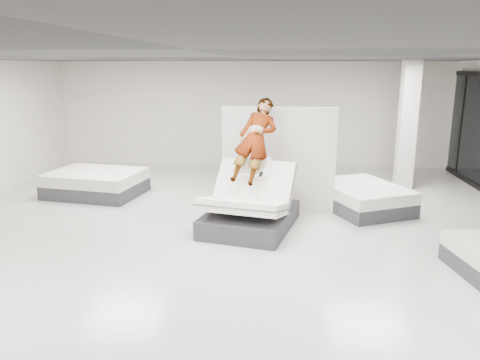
{
  "coord_description": "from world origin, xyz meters",
  "views": [
    {
      "loc": [
        0.75,
        -7.49,
        3.07
      ],
      "look_at": [
        0.08,
        0.91,
        1.0
      ],
      "focal_mm": 35.0,
      "sensor_mm": 36.0,
      "label": 1
    }
  ],
  "objects_px": {
    "column": "(407,126)",
    "remote": "(261,174)",
    "person": "(255,158)",
    "hero_bed": "(250,209)",
    "divider_panel": "(278,159)",
    "flat_bed_right_far": "(362,197)",
    "flat_bed_left_far": "(96,183)"
  },
  "relations": [
    {
      "from": "column",
      "to": "remote",
      "type": "bearing_deg",
      "value": -135.31
    },
    {
      "from": "person",
      "to": "hero_bed",
      "type": "bearing_deg",
      "value": -90.0
    },
    {
      "from": "hero_bed",
      "to": "column",
      "type": "distance_m",
      "value": 5.22
    },
    {
      "from": "divider_panel",
      "to": "column",
      "type": "relative_size",
      "value": 0.77
    },
    {
      "from": "hero_bed",
      "to": "divider_panel",
      "type": "xyz_separation_m",
      "value": [
        0.52,
        1.34,
        0.71
      ]
    },
    {
      "from": "flat_bed_right_far",
      "to": "column",
      "type": "bearing_deg",
      "value": 55.52
    },
    {
      "from": "divider_panel",
      "to": "flat_bed_left_far",
      "type": "relative_size",
      "value": 1.04
    },
    {
      "from": "flat_bed_left_far",
      "to": "hero_bed",
      "type": "bearing_deg",
      "value": -28.78
    },
    {
      "from": "flat_bed_left_far",
      "to": "column",
      "type": "distance_m",
      "value": 7.84
    },
    {
      "from": "hero_bed",
      "to": "flat_bed_left_far",
      "type": "bearing_deg",
      "value": 151.22
    },
    {
      "from": "flat_bed_right_far",
      "to": "divider_panel",
      "type": "bearing_deg",
      "value": -177.09
    },
    {
      "from": "flat_bed_right_far",
      "to": "flat_bed_left_far",
      "type": "bearing_deg",
      "value": 173.69
    },
    {
      "from": "flat_bed_left_far",
      "to": "column",
      "type": "bearing_deg",
      "value": 9.73
    },
    {
      "from": "hero_bed",
      "to": "flat_bed_left_far",
      "type": "height_order",
      "value": "hero_bed"
    },
    {
      "from": "flat_bed_right_far",
      "to": "flat_bed_left_far",
      "type": "relative_size",
      "value": 1.02
    },
    {
      "from": "person",
      "to": "divider_panel",
      "type": "bearing_deg",
      "value": 80.58
    },
    {
      "from": "flat_bed_right_far",
      "to": "column",
      "type": "relative_size",
      "value": 0.75
    },
    {
      "from": "hero_bed",
      "to": "flat_bed_right_far",
      "type": "distance_m",
      "value": 2.78
    },
    {
      "from": "remote",
      "to": "divider_panel",
      "type": "xyz_separation_m",
      "value": [
        0.31,
        1.41,
        0.02
      ]
    },
    {
      "from": "remote",
      "to": "flat_bed_left_far",
      "type": "distance_m",
      "value": 4.7
    },
    {
      "from": "divider_panel",
      "to": "column",
      "type": "distance_m",
      "value": 3.87
    },
    {
      "from": "person",
      "to": "remote",
      "type": "distance_m",
      "value": 0.48
    },
    {
      "from": "person",
      "to": "flat_bed_left_far",
      "type": "bearing_deg",
      "value": 169.54
    },
    {
      "from": "column",
      "to": "flat_bed_left_far",
      "type": "bearing_deg",
      "value": -170.27
    },
    {
      "from": "flat_bed_left_far",
      "to": "column",
      "type": "height_order",
      "value": "column"
    },
    {
      "from": "person",
      "to": "remote",
      "type": "relative_size",
      "value": 13.04
    },
    {
      "from": "column",
      "to": "hero_bed",
      "type": "bearing_deg",
      "value": -137.51
    },
    {
      "from": "hero_bed",
      "to": "divider_panel",
      "type": "height_order",
      "value": "divider_panel"
    },
    {
      "from": "hero_bed",
      "to": "divider_panel",
      "type": "relative_size",
      "value": 0.95
    },
    {
      "from": "remote",
      "to": "flat_bed_right_far",
      "type": "bearing_deg",
      "value": 48.75
    },
    {
      "from": "flat_bed_left_far",
      "to": "remote",
      "type": "bearing_deg",
      "value": -28.24
    },
    {
      "from": "remote",
      "to": "flat_bed_left_far",
      "type": "xyz_separation_m",
      "value": [
        -4.08,
        2.19,
        -0.8
      ]
    }
  ]
}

